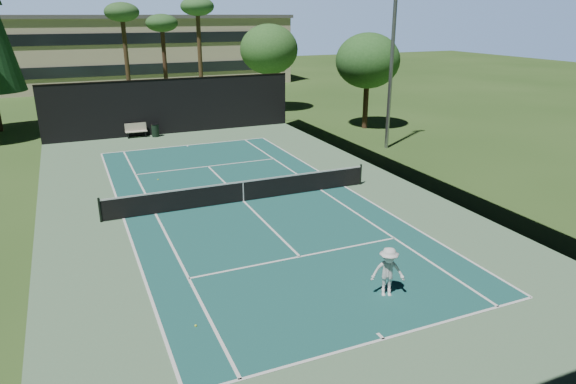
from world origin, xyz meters
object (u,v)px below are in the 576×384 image
Objects in this scene: player at (388,272)px; trash_bin at (155,130)px; park_bench at (136,130)px; tennis_net at (243,190)px; tennis_ball_b at (160,195)px; tennis_ball_c at (299,183)px; tennis_ball_d at (158,180)px; tennis_ball_a at (196,326)px.

player is 25.49m from trash_bin.
tennis_net is at bearing -80.04° from park_bench.
trash_bin is at bearing 81.07° from tennis_ball_b.
trash_bin is (-4.99, 14.07, 0.44)m from tennis_ball_c.
tennis_ball_d is (0.36, 2.45, 0.00)m from tennis_ball_b.
tennis_ball_d is at bearing 131.36° from player.
tennis_ball_a is at bearing -95.75° from tennis_ball_d.
tennis_ball_b is 13.28m from park_bench.
tennis_ball_a is 0.05× the size of park_bench.
park_bench is at bearing 113.58° from tennis_ball_c.
tennis_ball_b is at bearing 170.65° from tennis_ball_c.
tennis_ball_c is at bearing 52.57° from tennis_ball_a.
tennis_ball_a is (-4.57, -9.24, -0.52)m from tennis_net.
tennis_ball_a is at bearing -97.17° from trash_bin.
player is at bearing -80.80° from park_bench.
park_bench reaches higher than tennis_ball_a.
tennis_net reaches higher than tennis_ball_c.
player reaches higher than trash_bin.
park_bench reaches higher than tennis_ball_c.
player is 1.74× the size of trash_bin.
player is 21.61× the size of tennis_ball_d.
tennis_ball_c is at bearing -28.44° from tennis_ball_d.
tennis_ball_b is 0.08× the size of trash_bin.
tennis_ball_a is 14.25m from tennis_ball_d.
tennis_net is at bearing 63.70° from tennis_ball_a.
tennis_ball_a is at bearing -95.22° from tennis_ball_b.
player is 11.49m from tennis_ball_c.
tennis_ball_c is (2.13, 11.26, -0.78)m from player.
tennis_ball_b is 0.94× the size of tennis_ball_c.
tennis_ball_a is 0.98× the size of tennis_ball_d.
tennis_net reaches higher than tennis_ball_d.
trash_bin reaches higher than tennis_ball_d.
player is 1.09× the size of park_bench.
tennis_ball_c is 7.58m from tennis_ball_d.
tennis_ball_d is 0.08× the size of trash_bin.
tennis_ball_d is (-4.53, 14.87, -0.78)m from player.
player is at bearing -73.05° from tennis_ball_d.
tennis_ball_a is (-5.96, 0.69, -0.78)m from player.
tennis_ball_a is 24.84m from trash_bin.
tennis_ball_c is 0.05× the size of park_bench.
tennis_ball_d is (-3.14, 4.94, -0.52)m from tennis_net.
tennis_net is at bearing -84.56° from trash_bin.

